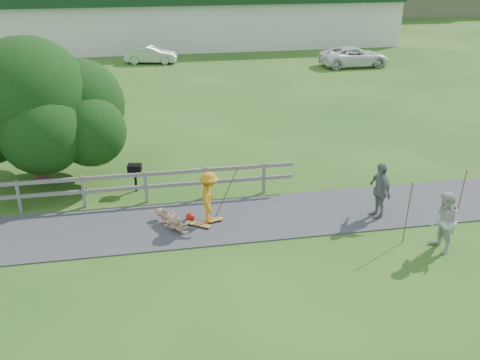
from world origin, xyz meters
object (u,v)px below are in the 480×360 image
Objects in this scene: car_silver at (151,55)px; bbq at (135,178)px; spectator_a at (444,223)px; skater_fallen at (172,220)px; spectator_b at (380,190)px; skater_rider at (209,200)px; tree at (33,125)px; car_white at (354,57)px.

bbq is at bearing -173.46° from car_silver.
bbq is (-8.33, 5.66, -0.40)m from spectator_a.
skater_fallen is at bearing -116.92° from spectator_a.
spectator_a is 2.44m from spectator_b.
car_silver is (-0.91, 25.38, -0.19)m from skater_rider.
skater_rider is 5.28m from spectator_b.
car_silver is 0.55× the size of tree.
car_white reaches higher than skater_fallen.
spectator_b reaches higher than car_white.
tree is at bearing -127.98° from spectator_a.
car_white is at bearing 60.15° from bbq.
spectator_b reaches higher than spectator_a.
tree is at bearing 165.12° from bbq.
car_white reaches higher than car_silver.
tree is (-4.40, 4.46, 1.85)m from skater_fallen.
car_silver is (0.26, 25.43, 0.33)m from skater_fallen.
bbq is (-1.30, -22.51, -0.12)m from car_silver.
spectator_b is (6.42, -0.45, 0.63)m from skater_fallen.
car_silver reaches higher than bbq.
skater_rider is at bearing 146.51° from car_white.
car_silver is at bearing 62.75° from skater_fallen.
spectator_b reaches higher than bbq.
spectator_b reaches higher than car_silver.
spectator_b is 23.52m from car_white.
skater_rider is 0.43× the size of car_silver.
spectator_a is 1.80× the size of bbq.
car_white is at bearing -22.23° from skater_rider.
tree is (-4.66, -20.97, 1.52)m from car_silver.
tree reaches higher than car_white.
skater_rider is 7.23m from tree.
skater_fallen is 6.54m from tree.
spectator_a is 10.07m from bbq.
spectator_a reaches higher than bbq.
car_white is 5.00× the size of bbq.
spectator_b is at bearing -86.21° from skater_rider.
spectator_a reaches higher than car_white.
bbq is at bearing 82.83° from skater_fallen.
bbq is (3.37, -1.54, -1.64)m from tree.
skater_fallen is at bearing -170.76° from car_silver.
skater_rider is 0.32× the size of car_white.
skater_fallen is at bearing -45.40° from tree.
car_silver is at bearing -173.12° from spectator_b.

